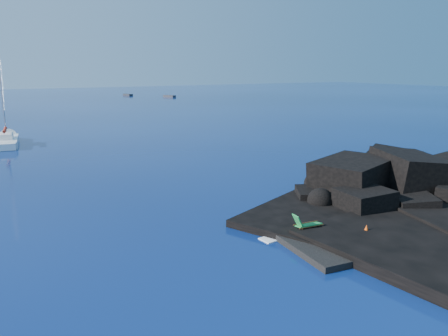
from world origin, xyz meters
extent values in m
plane|color=#04133F|center=(0.00, 0.00, 0.00)|extent=(400.00, 400.00, 0.00)
cube|color=black|center=(4.50, 0.50, 0.00)|extent=(9.08, 6.86, 0.70)
cube|color=silver|center=(6.46, 1.96, 0.38)|extent=(2.14, 1.36, 0.05)
cone|color=#FF520D|center=(4.79, -0.07, 0.64)|extent=(0.45, 0.45, 0.58)
cube|color=#25262B|center=(34.02, 131.23, 0.00)|extent=(2.22, 4.63, 0.59)
cube|color=#2B2A30|center=(43.38, 117.29, 0.00)|extent=(2.97, 4.79, 0.61)
camera|label=1|loc=(-13.57, -15.84, 9.46)|focal=35.00mm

